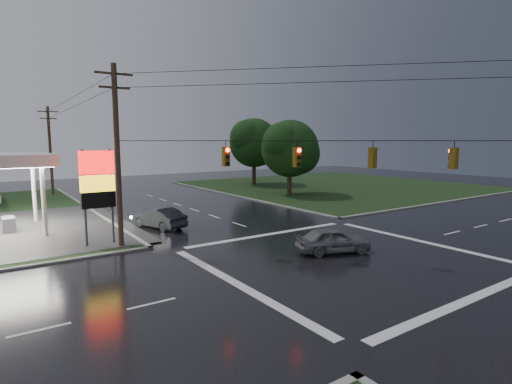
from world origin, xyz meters
TOP-DOWN VIEW (x-y plane):
  - ground at (0.00, 0.00)m, footprint 120.00×120.00m
  - grass_ne at (26.00, 26.00)m, footprint 36.00×36.00m
  - pylon_sign at (-10.50, 10.50)m, footprint 2.00×0.35m
  - utility_pole_nw at (-9.50, 9.50)m, footprint 2.20×0.32m
  - utility_pole_n at (-9.50, 38.00)m, footprint 2.20×0.32m
  - traffic_signals at (0.02, -0.02)m, footprint 26.87×26.87m
  - tree_ne_near at (14.14, 21.99)m, footprint 7.99×6.80m
  - tree_ne_far at (17.15, 33.99)m, footprint 8.46×7.20m
  - car_north at (-5.61, 13.35)m, footprint 2.99×4.95m
  - car_crossing at (0.38, 1.21)m, footprint 4.71×3.25m

SIDE VIEW (x-z plane):
  - ground at x=0.00m, z-range 0.00..0.00m
  - grass_ne at x=26.00m, z-range 0.00..0.08m
  - car_crossing at x=0.38m, z-range 0.00..1.49m
  - car_north at x=-5.61m, z-range 0.00..1.54m
  - pylon_sign at x=-10.50m, z-range 1.01..7.01m
  - utility_pole_n at x=-9.50m, z-range 0.22..10.72m
  - tree_ne_near at x=14.14m, z-range 1.07..10.05m
  - utility_pole_nw at x=-9.50m, z-range 0.22..11.22m
  - tree_ne_far at x=17.15m, z-range 1.28..11.08m
  - traffic_signals at x=0.02m, z-range 5.75..7.22m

